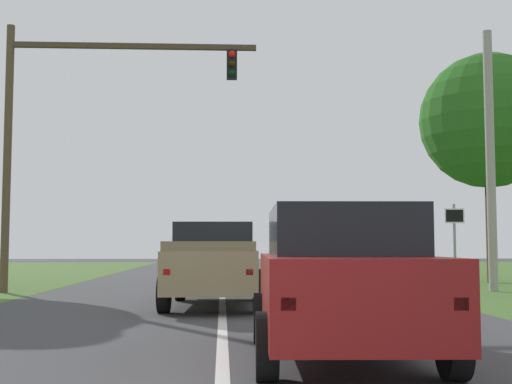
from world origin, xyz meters
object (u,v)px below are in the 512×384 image
Objects in this scene: red_suv_near at (341,278)px; pickup_truck_lead at (215,264)px; keep_moving_sign at (455,236)px; traffic_light at (72,115)px; utility_pole_right at (490,159)px; oak_tree_right at (488,121)px.

pickup_truck_lead reaches higher than red_suv_near.
traffic_light is at bearing 175.30° from keep_moving_sign.
pickup_truck_lead is at bearing -150.51° from utility_pole_right.
traffic_light is at bearing 131.62° from pickup_truck_lead.
red_suv_near is at bearing -115.31° from keep_moving_sign.
red_suv_near is at bearing -77.26° from pickup_truck_lead.
utility_pole_right is (12.92, -0.19, -1.30)m from traffic_light.
red_suv_near is 19.81m from oak_tree_right.
utility_pole_right reaches higher than red_suv_near.
oak_tree_right is at bearing 62.86° from red_suv_near.
utility_pole_right is (6.83, 12.14, 3.09)m from red_suv_near.
pickup_truck_lead is 8.15m from keep_moving_sign.
red_suv_near is 0.52× the size of oak_tree_right.
utility_pole_right is (-1.89, -4.87, -2.12)m from oak_tree_right.
traffic_light reaches higher than pickup_truck_lead.
traffic_light is (-6.09, 12.33, 4.38)m from red_suv_near.
traffic_light is 0.93× the size of oak_tree_right.
utility_pole_right is at bearing -111.26° from oak_tree_right.
pickup_truck_lead is (-1.66, 7.34, -0.01)m from red_suv_near.
traffic_light reaches higher than utility_pole_right.
oak_tree_right is at bearing 68.74° from utility_pole_right.
oak_tree_right reaches higher than red_suv_near.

